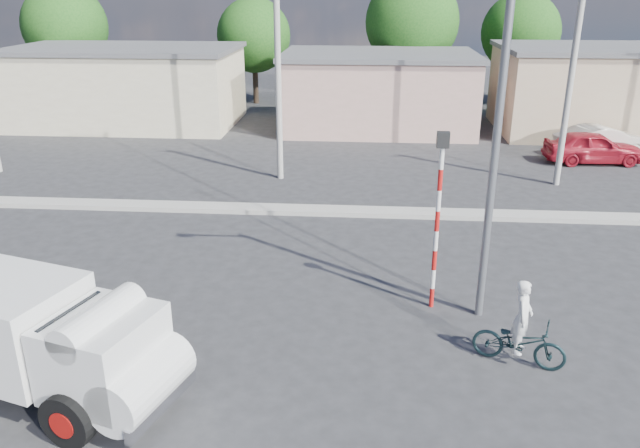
# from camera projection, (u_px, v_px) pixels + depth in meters

# --- Properties ---
(ground_plane) EXTENTS (120.00, 120.00, 0.00)m
(ground_plane) POSITION_uv_depth(u_px,v_px,m) (295.00, 333.00, 14.18)
(ground_plane) COLOR #2A2A2D
(ground_plane) RESTS_ON ground
(median) EXTENTS (40.00, 0.80, 0.16)m
(median) POSITION_uv_depth(u_px,v_px,m) (322.00, 211.00, 21.59)
(median) COLOR #99968E
(median) RESTS_ON ground
(truck) EXTENTS (5.84, 3.47, 2.27)m
(truck) POSITION_uv_depth(u_px,v_px,m) (38.00, 338.00, 11.60)
(truck) COLOR black
(truck) RESTS_ON ground
(bicycle) EXTENTS (2.00, 1.25, 0.99)m
(bicycle) POSITION_uv_depth(u_px,v_px,m) (519.00, 342.00, 12.87)
(bicycle) COLOR #14272A
(bicycle) RESTS_ON ground
(cyclist) EXTENTS (0.55, 0.68, 1.60)m
(cyclist) POSITION_uv_depth(u_px,v_px,m) (521.00, 330.00, 12.76)
(cyclist) COLOR white
(cyclist) RESTS_ON ground
(car_cream) EXTENTS (4.51, 2.64, 1.40)m
(car_cream) POSITION_uv_depth(u_px,v_px,m) (602.00, 141.00, 28.54)
(car_cream) COLOR beige
(car_cream) RESTS_ON ground
(car_red) EXTENTS (4.24, 1.88, 1.42)m
(car_red) POSITION_uv_depth(u_px,v_px,m) (593.00, 147.00, 27.43)
(car_red) COLOR #A81726
(car_red) RESTS_ON ground
(traffic_pole) EXTENTS (0.28, 0.18, 4.36)m
(traffic_pole) POSITION_uv_depth(u_px,v_px,m) (438.00, 207.00, 14.40)
(traffic_pole) COLOR red
(traffic_pole) RESTS_ON ground
(streetlight) EXTENTS (2.34, 0.22, 9.00)m
(streetlight) POSITION_uv_depth(u_px,v_px,m) (492.00, 108.00, 13.20)
(streetlight) COLOR slate
(streetlight) RESTS_ON ground
(building_row) EXTENTS (37.80, 7.30, 4.44)m
(building_row) POSITION_uv_depth(u_px,v_px,m) (362.00, 88.00, 33.79)
(building_row) COLOR beige
(building_row) RESTS_ON ground
(tree_row) EXTENTS (34.13, 7.32, 8.10)m
(tree_row) POSITION_uv_depth(u_px,v_px,m) (311.00, 28.00, 39.23)
(tree_row) COLOR #38281E
(tree_row) RESTS_ON ground
(utility_poles) EXTENTS (35.40, 0.24, 8.00)m
(utility_poles) POSITION_uv_depth(u_px,v_px,m) (415.00, 78.00, 23.64)
(utility_poles) COLOR #99968E
(utility_poles) RESTS_ON ground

